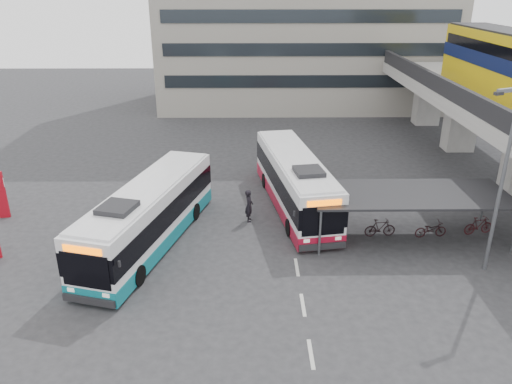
{
  "coord_description": "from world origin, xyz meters",
  "views": [
    {
      "loc": [
        0.34,
        -20.39,
        12.46
      ],
      "look_at": [
        0.61,
        4.49,
        2.0
      ],
      "focal_mm": 35.0,
      "sensor_mm": 36.0,
      "label": 1
    }
  ],
  "objects_px": {
    "bus_teal": "(149,216)",
    "lamp_post": "(502,172)",
    "bus_main": "(295,182)",
    "pedestrian": "(249,206)"
  },
  "relations": [
    {
      "from": "bus_main",
      "to": "pedestrian",
      "type": "bearing_deg",
      "value": -153.16
    },
    {
      "from": "bus_main",
      "to": "pedestrian",
      "type": "distance_m",
      "value": 3.41
    },
    {
      "from": "bus_main",
      "to": "lamp_post",
      "type": "height_order",
      "value": "lamp_post"
    },
    {
      "from": "bus_teal",
      "to": "lamp_post",
      "type": "xyz_separation_m",
      "value": [
        16.05,
        -2.75,
        3.31
      ]
    },
    {
      "from": "pedestrian",
      "to": "lamp_post",
      "type": "relative_size",
      "value": 0.22
    },
    {
      "from": "bus_teal",
      "to": "lamp_post",
      "type": "distance_m",
      "value": 16.62
    },
    {
      "from": "bus_main",
      "to": "bus_teal",
      "type": "distance_m",
      "value": 9.0
    },
    {
      "from": "bus_teal",
      "to": "lamp_post",
      "type": "height_order",
      "value": "lamp_post"
    },
    {
      "from": "bus_teal",
      "to": "pedestrian",
      "type": "bearing_deg",
      "value": 42.43
    },
    {
      "from": "bus_main",
      "to": "bus_teal",
      "type": "bearing_deg",
      "value": -158.75
    }
  ]
}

